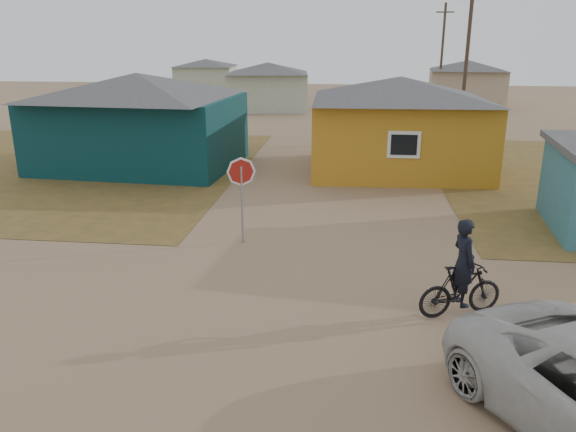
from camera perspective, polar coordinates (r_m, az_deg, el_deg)
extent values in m
plane|color=#927354|center=(11.20, 2.69, -11.19)|extent=(120.00, 120.00, 0.00)
cube|color=brown|center=(27.61, -25.62, 4.66)|extent=(20.00, 18.00, 0.00)
cube|color=#082C31|center=(25.32, -14.75, 8.24)|extent=(8.40, 6.54, 3.00)
pyramid|color=#404042|center=(25.09, -15.11, 12.74)|extent=(8.93, 7.08, 1.00)
cube|color=#BA7E1C|center=(24.19, 11.09, 8.07)|extent=(7.21, 6.24, 3.00)
pyramid|color=#404042|center=(23.95, 11.37, 12.67)|extent=(7.72, 6.76, 0.90)
cube|color=silver|center=(21.18, 11.69, 7.11)|extent=(1.20, 0.06, 1.00)
cube|color=black|center=(21.16, 11.70, 7.09)|extent=(0.95, 0.04, 0.75)
cube|color=#ABB69D|center=(44.47, -2.03, 12.51)|extent=(6.49, 5.60, 2.80)
pyramid|color=#404042|center=(44.34, -2.06, 14.83)|extent=(7.04, 6.15, 0.80)
cube|color=tan|center=(50.83, 17.64, 12.37)|extent=(6.41, 5.50, 2.80)
pyramid|color=#404042|center=(50.72, 17.83, 14.39)|extent=(6.95, 6.05, 0.80)
cube|color=#ABB69D|center=(57.82, -8.29, 13.49)|extent=(5.75, 5.28, 2.70)
pyramid|color=#404042|center=(57.72, -8.37, 15.17)|extent=(6.28, 5.81, 0.70)
cylinder|color=#423327|center=(32.36, 17.64, 14.40)|extent=(0.20, 0.20, 8.00)
cylinder|color=#423327|center=(48.31, 15.35, 15.42)|extent=(0.20, 0.20, 8.00)
cube|color=#423327|center=(48.32, 15.69, 19.32)|extent=(1.40, 0.10, 0.10)
cylinder|color=gray|center=(15.23, -4.69, 1.11)|extent=(0.06, 0.06, 2.15)
imported|color=black|center=(11.92, 17.13, -7.22)|extent=(1.88, 1.13, 1.09)
imported|color=black|center=(11.68, 17.40, -4.50)|extent=(0.63, 0.76, 1.80)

